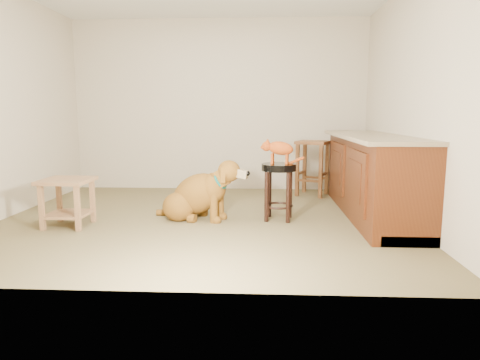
# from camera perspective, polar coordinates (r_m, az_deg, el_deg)

# --- Properties ---
(floor) EXTENTS (4.50, 4.00, 0.01)m
(floor) POSITION_cam_1_polar(r_m,az_deg,el_deg) (4.87, -5.02, -5.21)
(floor) COLOR brown
(floor) RESTS_ON ground
(room_shell) EXTENTS (4.54, 4.04, 2.62)m
(room_shell) POSITION_cam_1_polar(r_m,az_deg,el_deg) (4.75, -5.31, 14.81)
(room_shell) COLOR beige
(room_shell) RESTS_ON ground
(cabinet_run) EXTENTS (0.70, 2.56, 0.94)m
(cabinet_run) POSITION_cam_1_polar(r_m,az_deg,el_deg) (5.19, 17.17, 0.26)
(cabinet_run) COLOR #4C210D
(cabinet_run) RESTS_ON ground
(padded_stool) EXTENTS (0.39, 0.39, 0.63)m
(padded_stool) POSITION_cam_1_polar(r_m,az_deg,el_deg) (4.76, 5.19, -0.03)
(padded_stool) COLOR black
(padded_stool) RESTS_ON ground
(wood_stool) EXTENTS (0.56, 0.56, 0.79)m
(wood_stool) POSITION_cam_1_polar(r_m,az_deg,el_deg) (6.29, 9.62, 1.72)
(wood_stool) COLOR brown
(wood_stool) RESTS_ON ground
(side_table) EXTENTS (0.49, 0.49, 0.51)m
(side_table) POSITION_cam_1_polar(r_m,az_deg,el_deg) (4.84, -22.02, -1.88)
(side_table) COLOR #946844
(side_table) RESTS_ON ground
(golden_retriever) EXTENTS (1.10, 0.65, 0.73)m
(golden_retriever) POSITION_cam_1_polar(r_m,az_deg,el_deg) (4.81, -5.59, -2.06)
(golden_retriever) COLOR brown
(golden_retriever) RESTS_ON ground
(tabby_kitten) EXTENTS (0.49, 0.18, 0.30)m
(tabby_kitten) POSITION_cam_1_polar(r_m,az_deg,el_deg) (4.72, 5.11, 4.15)
(tabby_kitten) COLOR #983A0F
(tabby_kitten) RESTS_ON padded_stool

